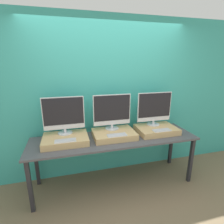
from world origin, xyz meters
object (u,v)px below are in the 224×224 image
monitor_center (112,111)px  keyboard_right (162,130)px  keyboard_center (117,135)px  monitor_left (64,115)px  keyboard_left (65,141)px  monitor_right (154,108)px

monitor_center → keyboard_right: monitor_center is taller
keyboard_center → keyboard_right: 0.72m
monitor_left → monitor_center: bearing=0.0°
monitor_center → keyboard_right: size_ratio=2.08×
keyboard_left → keyboard_center: (0.72, 0.00, 0.00)m
monitor_left → monitor_right: size_ratio=1.00×
monitor_center → keyboard_right: (0.72, -0.28, -0.28)m
keyboard_left → monitor_right: bearing=10.9°
keyboard_left → keyboard_center: bearing=0.0°
keyboard_left → keyboard_right: size_ratio=1.00×
monitor_center → keyboard_center: (0.00, -0.28, -0.28)m
keyboard_center → keyboard_right: bearing=0.0°
monitor_left → keyboard_center: 0.82m
keyboard_left → monitor_center: (0.72, 0.28, 0.28)m
keyboard_center → monitor_right: 0.82m
monitor_left → monitor_center: size_ratio=1.00×
keyboard_center → keyboard_right: size_ratio=1.00×
monitor_right → keyboard_left: bearing=-169.1°
monitor_center → monitor_right: 0.72m
keyboard_left → monitor_center: bearing=21.1°
monitor_right → keyboard_right: bearing=-90.0°
keyboard_center → keyboard_left: bearing=180.0°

